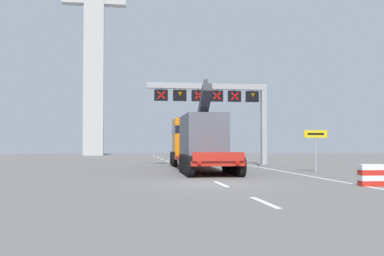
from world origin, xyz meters
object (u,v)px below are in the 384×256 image
Objects in this scene: overhead_lane_gantry at (222,100)px; exit_sign_yellow at (315,140)px; bridge_pylon_distant at (94,27)px; heavy_haul_truck_red at (197,140)px; crash_barrier_striped at (371,175)px.

overhead_lane_gantry is 3.81× the size of exit_sign_yellow.
overhead_lane_gantry is 35.59m from bridge_pylon_distant.
overhead_lane_gantry is at bearing 56.71° from heavy_haul_truck_red.
heavy_haul_truck_red is (-2.64, -4.02, -3.19)m from overhead_lane_gantry.
overhead_lane_gantry is 9.39× the size of crash_barrier_striped.
bridge_pylon_distant is (-14.41, 47.88, 17.96)m from crash_barrier_striped.
exit_sign_yellow is 0.07× the size of bridge_pylon_distant.
heavy_haul_truck_red is 0.39× the size of bridge_pylon_distant.
heavy_haul_truck_red is 14.10m from crash_barrier_striped.
exit_sign_yellow is (6.65, -4.30, -0.05)m from heavy_haul_truck_red.
heavy_haul_truck_red is at bearing -75.17° from bridge_pylon_distant.
exit_sign_yellow is at bearing 80.42° from crash_barrier_striped.
exit_sign_yellow is 2.47× the size of crash_barrier_striped.
heavy_haul_truck_red is at bearing 111.69° from crash_barrier_striped.
overhead_lane_gantry reaches higher than crash_barrier_striped.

